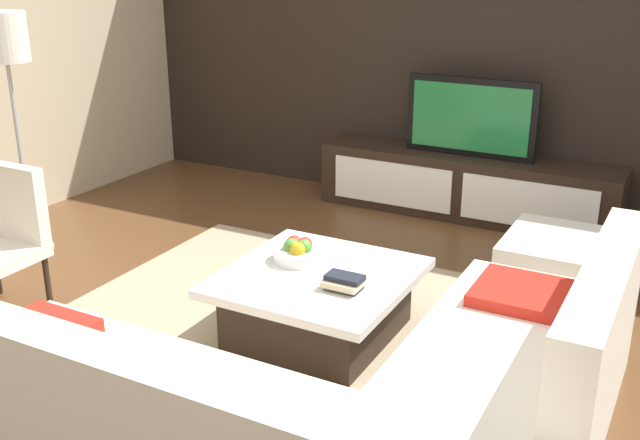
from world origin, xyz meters
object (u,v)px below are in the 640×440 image
at_px(coffee_table, 318,303).
at_px(ottoman, 563,270).
at_px(television, 471,117).
at_px(media_console, 466,186).
at_px(floor_lamp, 6,54).
at_px(sectional_couch, 337,417).
at_px(book_stack, 344,282).
at_px(fruit_bowl, 298,252).

relative_size(coffee_table, ottoman, 1.44).
distance_m(television, coffee_table, 2.38).
distance_m(media_console, floor_lamp, 3.48).
bearing_deg(sectional_couch, ottoman, 77.31).
bearing_deg(book_stack, sectional_couch, -65.04).
height_order(sectional_couch, ottoman, sectional_couch).
bearing_deg(media_console, coffee_table, -92.49).
relative_size(media_console, floor_lamp, 1.43).
bearing_deg(fruit_bowl, floor_lamp, 178.88).
relative_size(media_console, ottoman, 3.38).
height_order(television, floor_lamp, floor_lamp).
height_order(media_console, fruit_bowl, fruit_bowl).
bearing_deg(fruit_bowl, ottoman, 37.94).
bearing_deg(coffee_table, book_stack, -27.92).
distance_m(media_console, television, 0.55).
height_order(coffee_table, floor_lamp, floor_lamp).
bearing_deg(book_stack, media_console, 92.69).
height_order(floor_lamp, book_stack, floor_lamp).
xyz_separation_m(floor_lamp, fruit_bowl, (2.21, -0.04, -0.95)).
height_order(ottoman, book_stack, book_stack).
bearing_deg(media_console, fruit_bowl, -97.27).
relative_size(television, coffee_table, 1.01).
xyz_separation_m(media_console, sectional_couch, (0.53, -3.30, 0.03)).
bearing_deg(media_console, ottoman, -50.22).
distance_m(floor_lamp, fruit_bowl, 2.41).
distance_m(floor_lamp, ottoman, 3.81).
bearing_deg(ottoman, coffee_table, -135.03).
height_order(ottoman, fruit_bowl, fruit_bowl).
bearing_deg(book_stack, fruit_bowl, 151.51).
bearing_deg(coffee_table, floor_lamp, 176.56).
distance_m(television, fruit_bowl, 2.24).
relative_size(sectional_couch, floor_lamp, 1.53).
height_order(coffee_table, ottoman, ottoman).
height_order(media_console, book_stack, media_console).
xyz_separation_m(media_console, book_stack, (0.11, -2.41, 0.17)).
relative_size(media_console, fruit_bowl, 8.45).
bearing_deg(book_stack, coffee_table, 152.08).
distance_m(sectional_couch, fruit_bowl, 1.37).
bearing_deg(television, coffee_table, -92.49).
distance_m(fruit_bowl, book_stack, 0.45).
bearing_deg(television, floor_lamp, -139.18).
bearing_deg(coffee_table, ottoman, 44.97).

